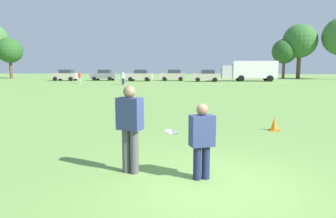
% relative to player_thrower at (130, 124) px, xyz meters
% --- Properties ---
extents(ground_plane, '(196.12, 196.12, 0.00)m').
position_rel_player_thrower_xyz_m(ground_plane, '(1.68, -0.45, -1.03)').
color(ground_plane, '#6B9347').
extents(player_thrower, '(0.57, 0.43, 1.82)m').
position_rel_player_thrower_xyz_m(player_thrower, '(0.00, 0.00, 0.00)').
color(player_thrower, '#4C4C51').
rests_on(player_thrower, ground).
extents(player_defender, '(0.53, 0.42, 1.50)m').
position_rel_player_thrower_xyz_m(player_defender, '(1.47, -0.20, -0.20)').
color(player_defender, '#1E234C').
rests_on(player_defender, ground).
extents(frisbee, '(0.27, 0.27, 0.08)m').
position_rel_player_thrower_xyz_m(frisbee, '(0.86, -0.06, -0.13)').
color(frisbee, white).
extents(traffic_cone, '(0.32, 0.32, 0.48)m').
position_rel_player_thrower_xyz_m(traffic_cone, '(3.98, 4.80, -0.80)').
color(traffic_cone, '#D8590C').
rests_on(traffic_cone, ground).
extents(parked_car_near_left, '(4.26, 2.34, 1.82)m').
position_rel_player_thrower_xyz_m(parked_car_near_left, '(-21.04, 42.47, -0.11)').
color(parked_car_near_left, '#B7AD99').
rests_on(parked_car_near_left, ground).
extents(parked_car_mid_left, '(4.26, 2.34, 1.82)m').
position_rel_player_thrower_xyz_m(parked_car_mid_left, '(-14.99, 43.96, -0.11)').
color(parked_car_mid_left, slate).
rests_on(parked_car_mid_left, ground).
extents(parked_car_center, '(4.26, 2.34, 1.82)m').
position_rel_player_thrower_xyz_m(parked_car_center, '(-8.55, 42.52, -0.11)').
color(parked_car_center, '#B7AD99').
rests_on(parked_car_center, ground).
extents(parked_car_mid_right, '(4.26, 2.34, 1.82)m').
position_rel_player_thrower_xyz_m(parked_car_mid_right, '(-3.33, 44.11, -0.11)').
color(parked_car_mid_right, '#B7AD99').
rests_on(parked_car_mid_right, ground).
extents(parked_car_near_right, '(4.26, 2.34, 1.82)m').
position_rel_player_thrower_xyz_m(parked_car_near_right, '(2.06, 41.83, -0.11)').
color(parked_car_near_right, '#B7AD99').
rests_on(parked_car_near_right, ground).
extents(box_truck, '(8.58, 3.22, 3.18)m').
position_rel_player_thrower_xyz_m(box_truck, '(8.96, 44.09, 0.72)').
color(box_truck, white).
rests_on(box_truck, ground).
extents(bystander_far_jogger, '(0.48, 0.49, 1.59)m').
position_rel_player_thrower_xyz_m(bystander_far_jogger, '(-8.63, 32.24, -0.13)').
color(bystander_far_jogger, '#1E234C').
rests_on(bystander_far_jogger, ground).
extents(bystander_field_marshal, '(0.27, 0.45, 1.60)m').
position_rel_player_thrower_xyz_m(bystander_field_marshal, '(-15.27, 34.39, -0.13)').
color(bystander_field_marshal, gray).
rests_on(bystander_field_marshal, ground).
extents(tree_west_maple, '(4.89, 4.89, 7.94)m').
position_rel_player_thrower_xyz_m(tree_west_maple, '(-36.14, 50.89, 4.43)').
color(tree_west_maple, brown).
rests_on(tree_west_maple, ground).
extents(tree_center_elm, '(4.66, 4.66, 7.57)m').
position_rel_player_thrower_xyz_m(tree_center_elm, '(16.91, 55.38, 4.18)').
color(tree_center_elm, brown).
rests_on(tree_center_elm, ground).
extents(tree_east_birch, '(6.38, 6.38, 10.36)m').
position_rel_player_thrower_xyz_m(tree_east_birch, '(19.73, 55.67, 6.10)').
color(tree_east_birch, brown).
rests_on(tree_east_birch, ground).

